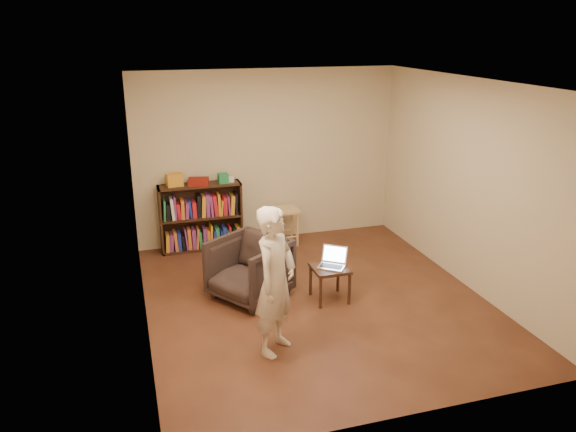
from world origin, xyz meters
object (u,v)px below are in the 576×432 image
object	(u,v)px
bookshelf	(201,220)
person	(275,281)
stool	(285,215)
laptop	(333,261)
side_table	(330,273)
armchair	(249,269)

from	to	relation	value
bookshelf	person	world-z (taller)	person
stool	laptop	distance (m)	1.92
side_table	stool	bearing A→B (deg)	89.79
bookshelf	person	distance (m)	3.05
person	stool	bearing A→B (deg)	25.82
bookshelf	stool	bearing A→B (deg)	-8.01
bookshelf	laptop	xyz separation A→B (m)	(1.28, -2.09, 0.04)
armchair	stool	bearing A→B (deg)	115.53
bookshelf	side_table	distance (m)	2.46
stool	side_table	distance (m)	1.95
stool	person	size ratio (longest dim) A/B	0.36
stool	side_table	xyz separation A→B (m)	(-0.01, -1.95, -0.09)
bookshelf	laptop	bearing A→B (deg)	-58.42
armchair	person	bearing A→B (deg)	-34.96
stool	laptop	size ratio (longest dim) A/B	1.33
laptop	person	bearing A→B (deg)	-100.01
bookshelf	laptop	distance (m)	2.45
stool	person	xyz separation A→B (m)	(-0.93, -2.84, 0.32)
bookshelf	laptop	size ratio (longest dim) A/B	2.85
side_table	person	size ratio (longest dim) A/B	0.28
side_table	laptop	bearing A→B (deg)	35.40
armchair	laptop	world-z (taller)	armchair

